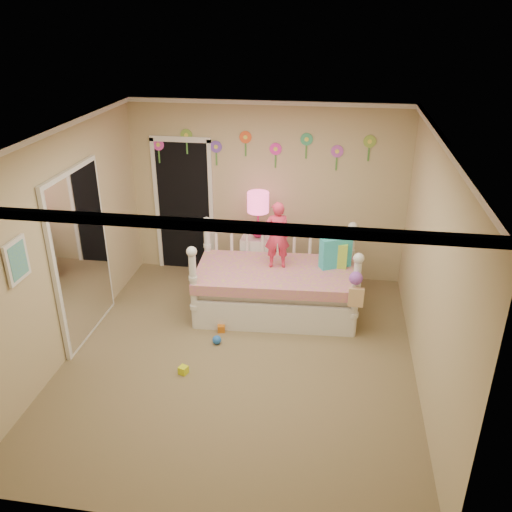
% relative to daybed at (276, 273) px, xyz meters
% --- Properties ---
extents(floor, '(4.00, 4.50, 0.01)m').
position_rel_daybed_xyz_m(floor, '(-0.28, -1.12, -0.57)').
color(floor, '#7F684C').
rests_on(floor, ground).
extents(ceiling, '(4.00, 4.50, 0.01)m').
position_rel_daybed_xyz_m(ceiling, '(-0.28, -1.12, 2.03)').
color(ceiling, white).
rests_on(ceiling, floor).
extents(back_wall, '(4.00, 0.01, 2.60)m').
position_rel_daybed_xyz_m(back_wall, '(-0.28, 1.13, 0.73)').
color(back_wall, tan).
rests_on(back_wall, floor).
extents(left_wall, '(0.01, 4.50, 2.60)m').
position_rel_daybed_xyz_m(left_wall, '(-2.28, -1.12, 0.73)').
color(left_wall, tan).
rests_on(left_wall, floor).
extents(right_wall, '(0.01, 4.50, 2.60)m').
position_rel_daybed_xyz_m(right_wall, '(1.72, -1.12, 0.73)').
color(right_wall, tan).
rests_on(right_wall, floor).
extents(crown_molding, '(4.00, 4.50, 0.06)m').
position_rel_daybed_xyz_m(crown_molding, '(-0.28, -1.12, 2.00)').
color(crown_molding, white).
rests_on(crown_molding, ceiling).
extents(daybed, '(2.17, 1.25, 1.14)m').
position_rel_daybed_xyz_m(daybed, '(0.00, 0.00, 0.00)').
color(daybed, white).
rests_on(daybed, floor).
extents(pillow_turquoise, '(0.43, 0.31, 0.41)m').
position_rel_daybed_xyz_m(pillow_turquoise, '(0.75, 0.19, 0.27)').
color(pillow_turquoise, '#25B0BB').
rests_on(pillow_turquoise, daybed).
extents(pillow_lime, '(0.36, 0.15, 0.33)m').
position_rel_daybed_xyz_m(pillow_lime, '(0.73, 0.19, 0.23)').
color(pillow_lime, '#A5DC43').
rests_on(pillow_lime, daybed).
extents(child, '(0.36, 0.27, 0.90)m').
position_rel_daybed_xyz_m(child, '(-0.00, 0.08, 0.51)').
color(child, '#F1365D').
rests_on(child, daybed).
extents(nightstand, '(0.47, 0.37, 0.76)m').
position_rel_daybed_xyz_m(nightstand, '(-0.35, 0.72, -0.19)').
color(nightstand, white).
rests_on(nightstand, floor).
extents(table_lamp, '(0.30, 0.30, 0.66)m').
position_rel_daybed_xyz_m(table_lamp, '(-0.35, 0.72, 0.63)').
color(table_lamp, '#DC1D6A').
rests_on(table_lamp, nightstand).
extents(closet_doorway, '(0.90, 0.04, 2.07)m').
position_rel_daybed_xyz_m(closet_doorway, '(-1.53, 1.12, 0.46)').
color(closet_doorway, black).
rests_on(closet_doorway, back_wall).
extents(flower_decals, '(3.40, 0.02, 0.50)m').
position_rel_daybed_xyz_m(flower_decals, '(-0.37, 1.12, 1.37)').
color(flower_decals, '#B2668C').
rests_on(flower_decals, back_wall).
extents(mirror_closet, '(0.07, 1.30, 2.10)m').
position_rel_daybed_xyz_m(mirror_closet, '(-2.24, -0.82, 0.48)').
color(mirror_closet, white).
rests_on(mirror_closet, left_wall).
extents(wall_picture, '(0.05, 0.34, 0.42)m').
position_rel_daybed_xyz_m(wall_picture, '(-2.25, -2.02, 0.98)').
color(wall_picture, white).
rests_on(wall_picture, left_wall).
extents(hanging_bag, '(0.20, 0.16, 0.36)m').
position_rel_daybed_xyz_m(hanging_bag, '(1.00, -0.54, 0.12)').
color(hanging_bag, beige).
rests_on(hanging_bag, daybed).
extents(toy_scatter, '(1.05, 1.44, 0.11)m').
position_rel_daybed_xyz_m(toy_scatter, '(-0.77, -0.93, -0.52)').
color(toy_scatter, '#996666').
rests_on(toy_scatter, floor).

